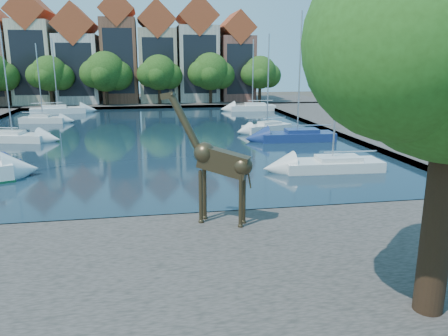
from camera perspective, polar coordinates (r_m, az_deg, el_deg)
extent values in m
plane|color=#38332B|center=(20.03, -9.53, -7.42)|extent=(160.00, 160.00, 0.00)
cube|color=black|center=(43.28, -9.89, 4.19)|extent=(38.00, 50.00, 0.08)
cube|color=#514A46|center=(13.61, -9.23, -17.13)|extent=(50.00, 14.00, 0.50)
cube|color=#514A46|center=(75.00, -10.02, 8.42)|extent=(60.00, 16.00, 0.50)
cube|color=#514A46|center=(49.91, 20.26, 5.06)|extent=(14.00, 52.00, 0.50)
cylinder|color=#332114|center=(12.83, 26.26, -5.64)|extent=(0.80, 0.80, 5.50)
sphere|color=#244D16|center=(10.87, 22.27, 14.89)|extent=(4.48, 4.48, 4.48)
cube|color=beige|center=(76.60, -23.36, 12.50)|extent=(5.88, 9.00, 12.50)
cube|color=#A74321|center=(76.93, -23.93, 18.12)|extent=(5.94, 9.18, 5.94)
cube|color=black|center=(72.24, -24.17, 12.40)|extent=(4.80, 0.05, 9.38)
cube|color=beige|center=(75.43, -18.38, 12.15)|extent=(6.37, 9.00, 10.50)
cube|color=#A74321|center=(75.60, -18.79, 17.21)|extent=(6.43, 9.18, 6.43)
cube|color=black|center=(71.00, -18.89, 12.04)|extent=(5.20, 0.05, 7.88)
cube|color=brown|center=(74.79, -13.40, 13.42)|extent=(5.39, 9.00, 13.00)
cube|color=#A74321|center=(75.16, -13.74, 19.30)|extent=(5.44, 9.18, 5.44)
cube|color=black|center=(70.31, -13.60, 13.40)|extent=(4.40, 0.05, 9.75)
cube|color=tan|center=(74.70, -8.65, 13.06)|extent=(5.88, 9.00, 11.50)
cube|color=#A74321|center=(74.95, -8.85, 18.47)|extent=(5.94, 9.18, 5.94)
cube|color=black|center=(70.23, -8.55, 13.02)|extent=(4.80, 0.05, 8.62)
cube|color=#BFB5A3|center=(75.15, -3.56, 13.38)|extent=(6.37, 9.00, 12.00)
cube|color=#A74321|center=(75.44, -3.65, 19.04)|extent=(6.43, 9.18, 6.43)
cube|color=black|center=(70.70, -3.14, 13.35)|extent=(5.20, 0.05, 9.00)
cube|color=brown|center=(76.16, 1.44, 12.85)|extent=(5.39, 9.00, 10.50)
cube|color=#A74321|center=(76.31, 1.47, 17.70)|extent=(5.44, 9.18, 5.44)
cube|color=black|center=(71.78, 2.16, 12.78)|extent=(4.40, 0.05, 7.88)
sphere|color=#1E3910|center=(72.45, -26.74, 10.61)|extent=(4.20, 4.20, 4.20)
cylinder|color=#332114|center=(70.78, -21.61, 8.85)|extent=(0.50, 0.50, 3.20)
sphere|color=#1E3910|center=(70.62, -21.84, 11.39)|extent=(5.20, 5.20, 5.20)
sphere|color=#1E3910|center=(70.64, -20.50, 11.09)|extent=(3.90, 3.90, 3.90)
sphere|color=#1E3910|center=(70.54, -23.05, 11.07)|extent=(3.64, 3.64, 3.64)
cylinder|color=#332114|center=(69.63, -15.08, 9.27)|extent=(0.50, 0.50, 3.20)
sphere|color=#1E3910|center=(69.46, -15.26, 12.06)|extent=(6.00, 6.00, 6.00)
sphere|color=#1E3910|center=(69.64, -13.70, 11.66)|extent=(4.50, 4.50, 4.50)
sphere|color=#1E3910|center=(69.24, -16.66, 11.72)|extent=(4.20, 4.20, 4.20)
cylinder|color=#332114|center=(69.39, -8.40, 9.58)|extent=(0.50, 0.50, 3.20)
sphere|color=#1E3910|center=(69.23, -8.50, 12.24)|extent=(5.40, 5.40, 5.40)
sphere|color=#1E3910|center=(69.61, -7.13, 11.84)|extent=(4.05, 4.05, 4.05)
sphere|color=#1E3910|center=(68.81, -9.74, 11.96)|extent=(3.78, 3.78, 3.78)
cylinder|color=#332114|center=(70.07, -1.76, 9.76)|extent=(0.50, 0.50, 3.20)
sphere|color=#1E3910|center=(69.90, -1.78, 12.49)|extent=(5.80, 5.80, 5.80)
sphere|color=#1E3910|center=(70.49, -0.38, 12.04)|extent=(4.35, 4.35, 4.35)
sphere|color=#1E3910|center=(69.31, -3.06, 12.23)|extent=(4.06, 4.06, 4.06)
cylinder|color=#332114|center=(71.64, 4.68, 9.81)|extent=(0.50, 0.50, 3.20)
sphere|color=#1E3910|center=(71.48, 4.74, 12.34)|extent=(5.20, 5.20, 5.20)
sphere|color=#1E3910|center=(72.20, 5.89, 11.92)|extent=(3.90, 3.90, 3.90)
sphere|color=#1E3910|center=(70.76, 3.67, 12.13)|extent=(3.64, 3.64, 3.64)
cylinder|color=#3B2F1D|center=(18.37, -3.05, -3.80)|extent=(0.17, 0.17, 2.28)
cylinder|color=#3B2F1D|center=(18.80, -2.56, -3.37)|extent=(0.17, 0.17, 2.28)
cylinder|color=#3B2F1D|center=(17.88, 2.21, -4.29)|extent=(0.17, 0.17, 2.28)
cylinder|color=#3B2F1D|center=(18.32, 2.59, -3.84)|extent=(0.17, 0.17, 2.28)
cube|color=#3B2F1D|center=(17.90, -0.07, 0.79)|extent=(2.24, 1.52, 1.33)
cylinder|color=#3B2F1D|center=(18.15, -4.99, 5.68)|extent=(1.45, 0.94, 2.35)
cube|color=#3B2F1D|center=(18.32, -7.36, 9.33)|extent=(0.65, 0.46, 0.36)
cube|color=silver|center=(43.66, -25.88, 3.70)|extent=(6.36, 3.46, 0.86)
cube|color=silver|center=(43.61, -25.92, 4.07)|extent=(2.91, 2.05, 0.48)
cylinder|color=#B2B2B7|center=(43.17, -26.60, 10.31)|extent=(0.11, 0.11, 9.64)
cube|color=silver|center=(55.29, -22.56, 5.91)|extent=(5.22, 2.44, 0.85)
cube|color=silver|center=(55.25, -22.59, 6.20)|extent=(2.35, 1.53, 0.47)
cylinder|color=#B2B2B7|center=(54.92, -22.99, 10.43)|extent=(0.11, 0.11, 8.29)
cube|color=silver|center=(64.17, -20.86, 7.13)|extent=(7.43, 3.71, 1.03)
cube|color=silver|center=(64.14, -20.88, 7.43)|extent=(3.37, 2.27, 0.57)
cylinder|color=#B2B2B7|center=(63.85, -21.24, 11.41)|extent=(0.14, 0.14, 9.05)
cube|color=silver|center=(29.83, 13.94, 0.52)|extent=(6.59, 2.57, 0.86)
cube|color=silver|center=(29.77, 13.97, 1.06)|extent=(2.91, 1.72, 0.48)
cylinder|color=#B2B2B7|center=(29.15, 14.46, 9.18)|extent=(0.11, 0.11, 8.55)
cube|color=navy|center=(40.23, 9.53, 4.23)|extent=(6.78, 2.69, 0.96)
cube|color=navy|center=(40.18, 9.55, 4.68)|extent=(3.00, 1.79, 0.53)
cylinder|color=#B2B2B7|center=(39.69, 9.86, 12.08)|extent=(0.13, 0.13, 10.48)
cube|color=silver|center=(44.91, 5.64, 5.33)|extent=(5.37, 3.49, 0.93)
cube|color=silver|center=(44.86, 5.65, 5.72)|extent=(2.52, 1.96, 0.52)
cylinder|color=#B2B2B7|center=(44.45, 5.78, 11.35)|extent=(0.12, 0.12, 8.91)
cube|color=silver|center=(63.79, 3.72, 7.95)|extent=(6.51, 2.34, 0.99)
cube|color=silver|center=(63.75, 3.73, 8.25)|extent=(2.85, 1.62, 0.55)
cylinder|color=#B2B2B7|center=(63.46, 3.79, 12.32)|extent=(0.13, 0.13, 9.18)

